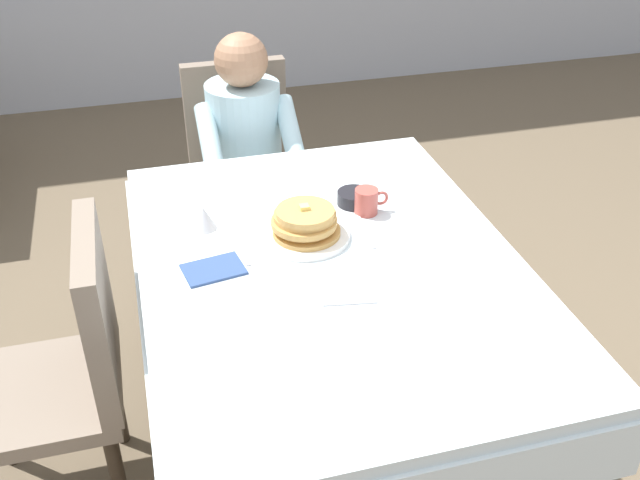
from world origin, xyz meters
The scene contains 14 objects.
ground_plane centered at (0.00, 0.00, 0.00)m, with size 14.00×14.00×0.00m, color brown.
dining_table_main centered at (0.00, 0.00, 0.65)m, with size 1.12×1.52×0.74m.
chair_diner centered at (-0.07, 1.17, 0.53)m, with size 0.44×0.45×0.93m.
diner_person centered at (-0.07, 1.01, 0.67)m, with size 0.40×0.43×1.12m.
chair_left_side centered at (-0.77, 0.00, 0.53)m, with size 0.45×0.44×0.93m.
plate_breakfast centered at (-0.04, 0.15, 0.75)m, with size 0.28×0.28×0.02m, color white.
breakfast_stack centered at (-0.04, 0.15, 0.80)m, with size 0.21×0.21×0.10m.
cup_coffee centered at (0.19, 0.24, 0.78)m, with size 0.11×0.08×0.08m.
bowl_butter centered at (0.17, 0.31, 0.76)m, with size 0.11×0.11×0.04m, color black.
syrup_pitcher centered at (-0.33, 0.28, 0.78)m, with size 0.08×0.08×0.07m.
fork_left_of_plate centered at (-0.23, 0.13, 0.74)m, with size 0.18×0.01×0.01m, color silver.
knife_right_of_plate centered at (0.15, 0.13, 0.74)m, with size 0.20×0.01×0.01m, color silver.
spoon_near_edge centered at (-0.01, -0.21, 0.74)m, with size 0.15×0.01×0.01m, color silver.
napkin_folded centered at (-0.34, 0.04, 0.74)m, with size 0.17×0.12×0.01m, color #334C7F.
Camera 1 is at (-0.50, -1.71, 1.95)m, focal length 41.14 mm.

